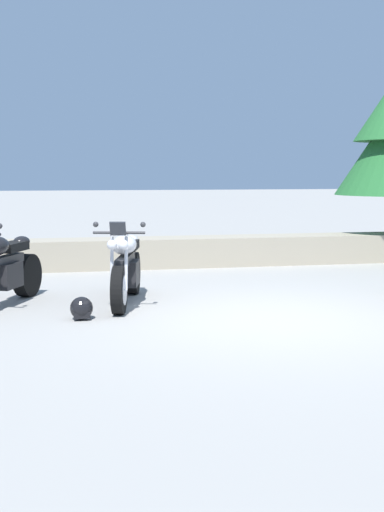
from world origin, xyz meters
name	(u,v)px	position (x,y,z in m)	size (l,w,h in m)	color
ground_plane	(270,319)	(0.00, 0.00, 0.00)	(120.00, 120.00, 0.00)	gray
stone_wall	(192,252)	(0.00, 4.80, 0.28)	(36.00, 0.80, 0.55)	gray
motorcycle_black_near_left	(2,271)	(-3.26, 1.47, 0.49)	(1.06, 1.95, 1.18)	black
motorcycle_silver_centre	(126,268)	(-1.62, 1.34, 0.49)	(0.79, 2.04, 1.18)	black
rider_helmet	(82,309)	(-2.26, 0.44, 0.14)	(0.28, 0.28, 0.28)	black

